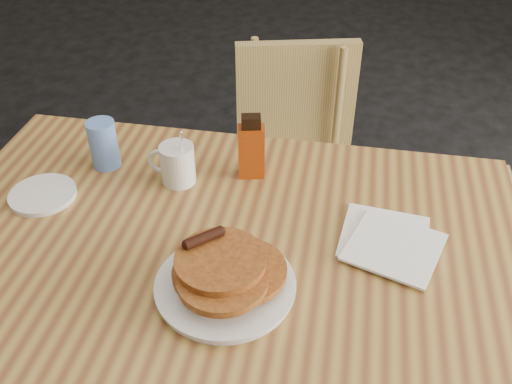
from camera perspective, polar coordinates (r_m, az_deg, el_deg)
main_table at (r=1.20m, az=-3.57°, el=-6.47°), size 1.35×0.96×0.75m
chair_main_far at (r=1.87m, az=3.27°, el=3.85°), size 0.49×0.50×0.85m
pancake_plate at (r=1.06m, az=-3.11°, el=-8.57°), size 0.26×0.26×0.10m
coffee_mug at (r=1.32m, az=-7.96°, el=2.87°), size 0.11×0.08×0.15m
syrup_bottle at (r=1.31m, az=-0.48°, el=4.37°), size 0.07×0.05×0.16m
napkin_stack at (r=1.20m, az=13.18°, el=-4.87°), size 0.22×0.23×0.01m
blue_tumbler at (r=1.40m, az=-15.00°, el=4.65°), size 0.07×0.07×0.12m
side_saucer at (r=1.37m, az=-20.55°, el=-0.24°), size 0.19×0.19×0.01m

